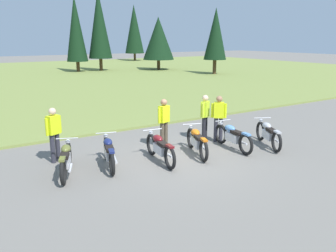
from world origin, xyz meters
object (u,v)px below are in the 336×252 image
object	(u,v)px
rider_checking_bike	(54,132)
motorcycle_olive	(66,159)
motorcycle_maroon	(160,148)
rider_with_back_turned	(164,120)
rider_near_row_end	(219,116)
rider_in_hivis_vest	(205,115)
motorcycle_silver	(268,134)
motorcycle_sky_blue	(233,136)
motorcycle_orange	(197,141)
motorcycle_navy	(109,152)

from	to	relation	value
rider_checking_bike	motorcycle_olive	bearing A→B (deg)	-91.12
motorcycle_maroon	rider_with_back_turned	size ratio (longest dim) A/B	1.25
rider_near_row_end	rider_in_hivis_vest	size ratio (longest dim) A/B	1.00
motorcycle_silver	rider_with_back_turned	xyz separation A→B (m)	(-3.10, 1.84, 0.51)
motorcycle_sky_blue	rider_near_row_end	world-z (taller)	rider_near_row_end
rider_checking_bike	rider_with_back_turned	distance (m)	3.58
motorcycle_olive	rider_with_back_turned	distance (m)	3.68
motorcycle_orange	motorcycle_sky_blue	distance (m)	1.37
motorcycle_orange	rider_in_hivis_vest	distance (m)	1.76
motorcycle_olive	rider_near_row_end	distance (m)	5.59
motorcycle_orange	motorcycle_silver	size ratio (longest dim) A/B	1.04
motorcycle_navy	rider_in_hivis_vest	size ratio (longest dim) A/B	1.22
motorcycle_navy	rider_in_hivis_vest	bearing A→B (deg)	9.15
motorcycle_silver	motorcycle_maroon	bearing A→B (deg)	170.77
motorcycle_orange	rider_checking_bike	xyz separation A→B (m)	(-4.03, 1.71, 0.51)
rider_checking_bike	rider_in_hivis_vest	size ratio (longest dim) A/B	1.00
motorcycle_sky_blue	rider_checking_bike	xyz separation A→B (m)	(-5.39, 1.90, 0.51)
rider_checking_bike	motorcycle_navy	bearing A→B (deg)	-44.84
motorcycle_sky_blue	motorcycle_silver	bearing A→B (deg)	-18.10
rider_checking_bike	motorcycle_silver	bearing A→B (deg)	-19.15
rider_near_row_end	motorcycle_silver	bearing A→B (deg)	-50.27
rider_near_row_end	motorcycle_orange	bearing A→B (deg)	-154.17
motorcycle_navy	rider_near_row_end	bearing A→B (deg)	3.06
motorcycle_orange	rider_checking_bike	bearing A→B (deg)	156.98
rider_checking_bike	rider_near_row_end	bearing A→B (deg)	-9.97
rider_in_hivis_vest	motorcycle_maroon	bearing A→B (deg)	-156.77
motorcycle_olive	motorcycle_navy	xyz separation A→B (m)	(1.24, -0.05, 0.00)
motorcycle_orange	rider_with_back_turned	world-z (taller)	rider_with_back_turned
motorcycle_navy	motorcycle_silver	bearing A→B (deg)	-11.48
motorcycle_navy	rider_checking_bike	distance (m)	1.79
motorcycle_maroon	motorcycle_sky_blue	world-z (taller)	same
rider_with_back_turned	motorcycle_navy	bearing A→B (deg)	-162.66
motorcycle_orange	rider_checking_bike	world-z (taller)	rider_checking_bike
motorcycle_navy	motorcycle_sky_blue	distance (m)	4.23
motorcycle_silver	motorcycle_navy	bearing A→B (deg)	168.52
motorcycle_orange	motorcycle_silver	world-z (taller)	same
motorcycle_maroon	motorcycle_navy	bearing A→B (deg)	162.57
rider_checking_bike	rider_in_hivis_vest	world-z (taller)	same
motorcycle_sky_blue	motorcycle_maroon	bearing A→B (deg)	175.11
motorcycle_orange	motorcycle_navy	bearing A→B (deg)	169.84
rider_in_hivis_vest	motorcycle_sky_blue	bearing A→B (deg)	-84.29
motorcycle_navy	rider_near_row_end	distance (m)	4.37
motorcycle_silver	rider_with_back_turned	world-z (taller)	rider_with_back_turned
motorcycle_navy	motorcycle_silver	world-z (taller)	same
motorcycle_silver	rider_near_row_end	size ratio (longest dim) A/B	1.16
motorcycle_navy	motorcycle_orange	size ratio (longest dim) A/B	1.02
motorcycle_silver	rider_checking_bike	size ratio (longest dim) A/B	1.16
rider_near_row_end	motorcycle_navy	bearing A→B (deg)	-176.94
motorcycle_olive	motorcycle_sky_blue	distance (m)	5.46
motorcycle_olive	motorcycle_sky_blue	xyz separation A→B (m)	(5.41, -0.74, 0.00)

